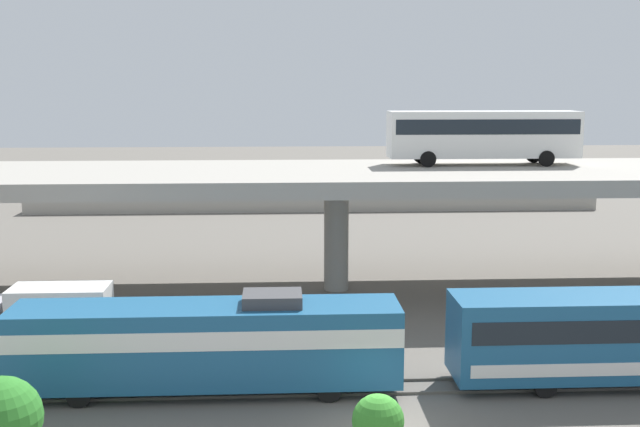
{
  "coord_description": "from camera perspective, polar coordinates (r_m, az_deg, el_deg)",
  "views": [
    {
      "loc": [
        -3.49,
        -26.91,
        12.6
      ],
      "look_at": [
        -0.74,
        24.84,
        3.94
      ],
      "focal_mm": 44.04,
      "sensor_mm": 36.0,
      "label": 1
    }
  ],
  "objects": [
    {
      "name": "parked_car_0",
      "position": [
        80.38,
        -10.19,
        1.89
      ],
      "size": [
        4.03,
        1.98,
        1.5
      ],
      "rotation": [
        0.0,
        0.0,
        3.14
      ],
      "color": "maroon",
      "rests_on": "pier_parking_lot"
    },
    {
      "name": "parked_car_1",
      "position": [
        82.53,
        7.14,
        2.16
      ],
      "size": [
        4.52,
        1.97,
        1.5
      ],
      "rotation": [
        0.0,
        0.0,
        3.14
      ],
      "color": "#B7B7BC",
      "rests_on": "pier_parking_lot"
    },
    {
      "name": "pier_parking_lot",
      "position": [
        82.84,
        -0.59,
        1.23
      ],
      "size": [
        56.45,
        12.04,
        1.41
      ],
      "primitive_type": "cube",
      "color": "#9E998E",
      "rests_on": "ground_plane"
    },
    {
      "name": "shrub_right",
      "position": [
        28.46,
        4.24,
        -14.76
      ],
      "size": [
        1.85,
        1.85,
        1.85
      ],
      "primitive_type": "sphere",
      "color": "#36882B",
      "rests_on": "ground_plane"
    },
    {
      "name": "rail_strip_near",
      "position": [
        32.87,
        3.37,
        -12.96
      ],
      "size": [
        110.0,
        0.12,
        0.12
      ],
      "primitive_type": "cube",
      "color": "#59544C",
      "rests_on": "ground_plane"
    },
    {
      "name": "service_truck_west",
      "position": [
        39.98,
        -19.54,
        -6.99
      ],
      "size": [
        6.8,
        2.46,
        3.04
      ],
      "rotation": [
        0.0,
        0.0,
        3.14
      ],
      "color": "#B7B7BC",
      "rests_on": "ground_plane"
    },
    {
      "name": "train_locomotive",
      "position": [
        32.83,
        -9.61,
        -9.13
      ],
      "size": [
        16.84,
        3.04,
        4.18
      ],
      "rotation": [
        0.0,
        0.0,
        3.14
      ],
      "color": "#1E5984",
      "rests_on": "ground_plane"
    },
    {
      "name": "transit_bus_on_overpass",
      "position": [
        50.89,
        11.76,
        5.79
      ],
      "size": [
        12.0,
        2.68,
        3.4
      ],
      "rotation": [
        0.0,
        0.0,
        3.14
      ],
      "color": "silver",
      "rests_on": "highway_overpass"
    },
    {
      "name": "highway_overpass",
      "position": [
        47.39,
        1.21,
        2.48
      ],
      "size": [
        96.0,
        12.37,
        7.43
      ],
      "color": "#9E998E",
      "rests_on": "ground_plane"
    },
    {
      "name": "harbor_water",
      "position": [
        105.72,
        -1.12,
        2.64
      ],
      "size": [
        140.0,
        36.0,
        0.01
      ],
      "primitive_type": "cube",
      "color": "#385B7A",
      "rests_on": "ground_plane"
    },
    {
      "name": "rail_strip_far",
      "position": [
        34.21,
        3.1,
        -12.03
      ],
      "size": [
        110.0,
        0.12,
        0.12
      ],
      "primitive_type": "cube",
      "color": "#59544C",
      "rests_on": "ground_plane"
    },
    {
      "name": "parked_car_4",
      "position": [
        87.25,
        12.87,
        2.39
      ],
      "size": [
        4.35,
        1.91,
        1.5
      ],
      "rotation": [
        0.0,
        0.0,
        3.14
      ],
      "color": "#515459",
      "rests_on": "pier_parking_lot"
    },
    {
      "name": "parked_car_3",
      "position": [
        84.71,
        12.25,
        2.21
      ],
      "size": [
        4.63,
        2.0,
        1.5
      ],
      "color": "#B7B7BC",
      "rests_on": "pier_parking_lot"
    },
    {
      "name": "parked_car_2",
      "position": [
        83.09,
        -8.14,
        2.19
      ],
      "size": [
        4.32,
        1.99,
        1.5
      ],
      "rotation": [
        0.0,
        0.0,
        3.14
      ],
      "color": "black",
      "rests_on": "pier_parking_lot"
    },
    {
      "name": "parked_car_5",
      "position": [
        86.8,
        8.89,
        2.48
      ],
      "size": [
        4.62,
        1.82,
        1.5
      ],
      "rotation": [
        0.0,
        0.0,
        3.14
      ],
      "color": "#B7B7BC",
      "rests_on": "pier_parking_lot"
    },
    {
      "name": "shrub_left",
      "position": [
        29.46,
        -22.2,
        -13.58
      ],
      "size": [
        2.81,
        2.81,
        2.81
      ],
      "primitive_type": "sphere",
      "color": "#2F7E29",
      "rests_on": "ground_plane"
    }
  ]
}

